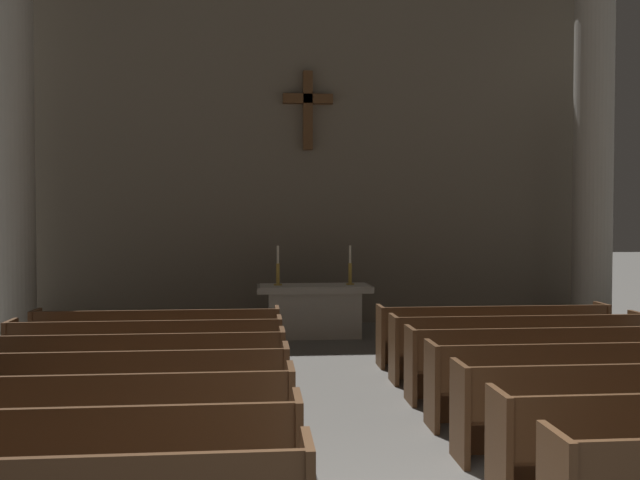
{
  "coord_description": "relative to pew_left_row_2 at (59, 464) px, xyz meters",
  "views": [
    {
      "loc": [
        -1.11,
        -4.3,
        2.32
      ],
      "look_at": [
        0.0,
        7.89,
        1.92
      ],
      "focal_mm": 39.31,
      "sensor_mm": 36.0,
      "label": 1
    }
  ],
  "objects": [
    {
      "name": "pew_left_row_6",
      "position": [
        0.0,
        4.24,
        0.0
      ],
      "size": [
        3.64,
        0.5,
        0.95
      ],
      "color": "brown",
      "rests_on": "ground"
    },
    {
      "name": "pew_left_row_4",
      "position": [
        0.0,
        2.12,
        0.0
      ],
      "size": [
        3.64,
        0.5,
        0.95
      ],
      "color": "brown",
      "rests_on": "ground"
    },
    {
      "name": "altar",
      "position": [
        2.59,
        8.11,
        0.06
      ],
      "size": [
        2.2,
        0.9,
        1.01
      ],
      "color": "#A8A399",
      "rests_on": "ground"
    },
    {
      "name": "column_left_third",
      "position": [
        -3.02,
        8.16,
        3.13
      ],
      "size": [
        1.16,
        1.16,
        7.38
      ],
      "color": "#ADA89E",
      "rests_on": "ground"
    },
    {
      "name": "candlestick_right",
      "position": [
        3.29,
        8.11,
        0.78
      ],
      "size": [
        0.16,
        0.16,
        0.76
      ],
      "color": "#B79338",
      "rests_on": "altar"
    },
    {
      "name": "pew_right_row_4",
      "position": [
        5.17,
        2.12,
        0.0
      ],
      "size": [
        3.64,
        0.5,
        0.95
      ],
      "color": "brown",
      "rests_on": "ground"
    },
    {
      "name": "column_right_third",
      "position": [
        8.19,
        8.16,
        3.13
      ],
      "size": [
        1.16,
        1.16,
        7.38
      ],
      "color": "#ADA89E",
      "rests_on": "ground"
    },
    {
      "name": "pew_left_row_3",
      "position": [
        0.0,
        1.06,
        0.0
      ],
      "size": [
        3.64,
        0.5,
        0.95
      ],
      "color": "brown",
      "rests_on": "ground"
    },
    {
      "name": "pew_right_row_7",
      "position": [
        5.17,
        5.3,
        0.0
      ],
      "size": [
        3.64,
        0.5,
        0.95
      ],
      "color": "brown",
      "rests_on": "ground"
    },
    {
      "name": "pew_left_row_7",
      "position": [
        0.0,
        5.3,
        0.0
      ],
      "size": [
        3.64,
        0.5,
        0.95
      ],
      "color": "brown",
      "rests_on": "ground"
    },
    {
      "name": "pew_left_row_2",
      "position": [
        0.0,
        0.0,
        0.0
      ],
      "size": [
        3.64,
        0.5,
        0.95
      ],
      "color": "brown",
      "rests_on": "ground"
    },
    {
      "name": "pew_right_row_5",
      "position": [
        5.17,
        3.18,
        0.0
      ],
      "size": [
        3.64,
        0.5,
        0.95
      ],
      "color": "brown",
      "rests_on": "ground"
    },
    {
      "name": "apse_with_cross",
      "position": [
        2.59,
        10.0,
        3.71
      ],
      "size": [
        12.45,
        0.45,
        8.38
      ],
      "color": "#706656",
      "rests_on": "ground"
    },
    {
      "name": "pew_left_row_5",
      "position": [
        0.0,
        3.18,
        0.0
      ],
      "size": [
        3.64,
        0.5,
        0.95
      ],
      "color": "brown",
      "rests_on": "ground"
    },
    {
      "name": "pew_right_row_6",
      "position": [
        5.17,
        4.24,
        0.0
      ],
      "size": [
        3.64,
        0.5,
        0.95
      ],
      "color": "brown",
      "rests_on": "ground"
    },
    {
      "name": "candlestick_left",
      "position": [
        1.89,
        8.11,
        0.78
      ],
      "size": [
        0.16,
        0.16,
        0.76
      ],
      "color": "#B79338",
      "rests_on": "altar"
    }
  ]
}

